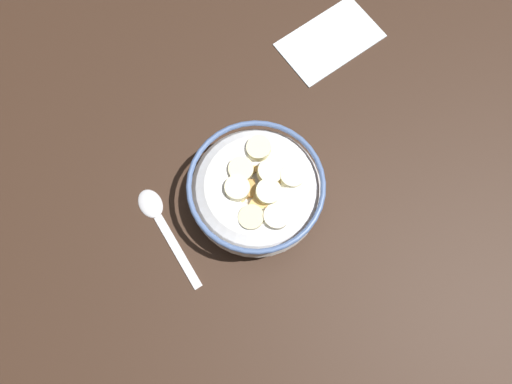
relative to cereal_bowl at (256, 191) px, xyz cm
name	(u,v)px	position (x,y,z in cm)	size (l,w,h in cm)	color
ground_plane	(256,201)	(0.02, -0.02, -4.39)	(112.44, 112.44, 2.00)	#332116
cereal_bowl	(256,191)	(0.00, 0.00, 0.00)	(15.17, 15.17, 6.79)	white
spoon	(158,217)	(11.83, -0.40, -3.06)	(6.15, 13.45, 0.80)	silver
folded_napkin	(330,40)	(-14.57, -19.19, -3.24)	(13.19, 7.91, 0.30)	silver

